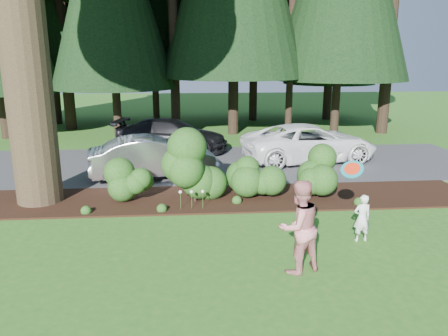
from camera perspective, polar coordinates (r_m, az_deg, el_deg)
name	(u,v)px	position (r m, az deg, el deg)	size (l,w,h in m)	color
ground	(207,247)	(9.72, -2.30, -10.30)	(80.00, 80.00, 0.00)	#28651D
mulch_bed	(202,199)	(12.73, -2.90, -4.05)	(16.00, 2.50, 0.05)	black
driveway	(199,164)	(16.82, -3.35, 0.54)	(22.00, 6.00, 0.03)	#38383A
shrub_row	(229,173)	(12.44, 0.61, -0.70)	(6.53, 1.60, 1.61)	#194916
lily_cluster	(192,193)	(11.77, -4.26, -3.22)	(0.69, 0.09, 0.57)	#194916
car_silver_wagon	(153,157)	(14.94, -9.24, 1.40)	(1.49, 4.26, 1.40)	#B5B5BA
car_white_suv	(310,143)	(17.38, 11.11, 3.26)	(2.41, 5.24, 1.45)	white
car_dark_suv	(171,135)	(18.93, -6.88, 4.25)	(1.96, 4.81, 1.40)	black
child	(362,218)	(10.29, 17.59, -6.24)	(0.40, 0.26, 1.10)	white
adult	(299,227)	(8.48, 9.73, -7.58)	(0.89, 0.70, 1.84)	red
frisbee	(352,169)	(9.87, 16.40, -0.16)	(0.55, 0.44, 0.44)	teal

